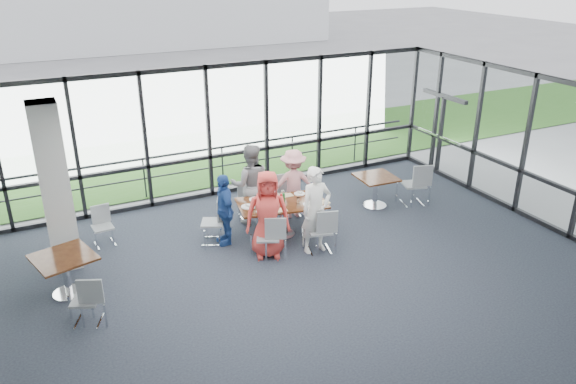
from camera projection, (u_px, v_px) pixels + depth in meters
name	position (u px, v px, depth m)	size (l,w,h in m)	color
floor	(307.00, 297.00, 9.79)	(12.00, 10.00, 0.02)	black
ceiling	(309.00, 119.00, 8.53)	(12.00, 10.00, 0.04)	silver
curtain_wall_back	(209.00, 133.00, 13.28)	(12.00, 0.10, 3.20)	white
curtain_wall_right	(564.00, 159.00, 11.59)	(0.10, 10.00, 3.20)	white
exit_door	(440.00, 136.00, 14.90)	(0.12, 1.60, 2.10)	black
structural_column	(55.00, 188.00, 10.17)	(0.50, 0.50, 3.20)	silver
apron	(161.00, 140.00, 18.05)	(80.00, 70.00, 0.02)	slate
grass_strip	(178.00, 158.00, 16.38)	(80.00, 5.00, 0.01)	#295719
guard_rail	(203.00, 168.00, 14.21)	(0.06, 0.06, 12.00)	#2D2D33
main_table	(282.00, 208.00, 11.71)	(1.98, 1.32, 0.75)	#341609
side_table_left	(64.00, 262.00, 9.63)	(1.17, 1.17, 0.75)	#341609
side_table_right	(376.00, 181.00, 13.06)	(0.92, 0.92, 0.75)	#341609
diner_near_left	(268.00, 214.00, 10.82)	(0.86, 0.56, 1.77)	red
diner_near_right	(316.00, 210.00, 10.98)	(0.65, 0.47, 1.78)	white
diner_far_left	(250.00, 184.00, 12.16)	(0.88, 0.54, 1.81)	slate
diner_far_right	(293.00, 184.00, 12.51)	(1.02, 0.53, 1.58)	pink
diner_end	(224.00, 209.00, 11.34)	(0.88, 0.48, 1.51)	#21448E
chair_main_nl	(268.00, 237.00, 10.89)	(0.43, 0.43, 0.89)	gray
chair_main_nr	(320.00, 230.00, 11.12)	(0.45, 0.45, 0.91)	gray
chair_main_fl	(250.00, 203.00, 12.45)	(0.41, 0.41, 0.84)	gray
chair_main_fr	(290.00, 196.00, 12.69)	(0.45, 0.45, 0.91)	gray
chair_main_end	(212.00, 223.00, 11.47)	(0.44, 0.44, 0.90)	gray
chair_spare_la	(86.00, 300.00, 8.94)	(0.42, 0.42, 0.86)	gray
chair_spare_lb	(103.00, 227.00, 11.38)	(0.39, 0.39, 0.80)	gray
chair_spare_r	(414.00, 184.00, 13.22)	(0.49, 0.49, 1.01)	gray
plate_nl	(263.00, 211.00, 11.24)	(0.27, 0.27, 0.01)	white
plate_nr	(309.00, 204.00, 11.55)	(0.27, 0.27, 0.01)	white
plate_fl	(256.00, 199.00, 11.79)	(0.28, 0.28, 0.01)	white
plate_fr	(300.00, 194.00, 12.07)	(0.24, 0.24, 0.01)	white
plate_end	(248.00, 207.00, 11.45)	(0.28, 0.28, 0.01)	white
tumbler_a	(273.00, 206.00, 11.32)	(0.07, 0.07, 0.13)	white
tumbler_b	(298.00, 201.00, 11.57)	(0.07, 0.07, 0.14)	white
tumbler_c	(283.00, 194.00, 11.89)	(0.07, 0.07, 0.14)	white
tumbler_d	(253.00, 206.00, 11.31)	(0.07, 0.07, 0.14)	white
menu_a	(280.00, 210.00, 11.31)	(0.28, 0.20, 0.00)	beige
menu_b	(323.00, 202.00, 11.66)	(0.29, 0.21, 0.00)	beige
menu_c	(286.00, 195.00, 12.00)	(0.28, 0.20, 0.00)	beige
condiment_caddy	(282.00, 201.00, 11.69)	(0.10, 0.07, 0.04)	black
ketchup_bottle	(281.00, 198.00, 11.65)	(0.06, 0.06, 0.18)	#AC0B0F
green_bottle	(284.00, 198.00, 11.63)	(0.05, 0.05, 0.20)	#1B682A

